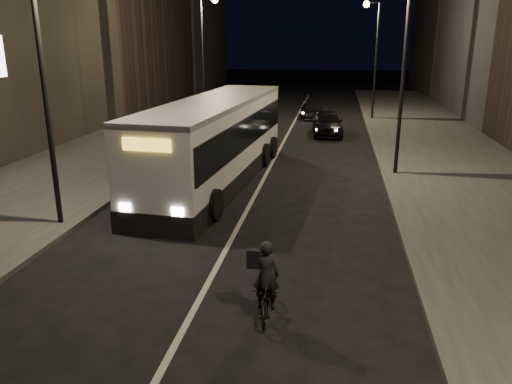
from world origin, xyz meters
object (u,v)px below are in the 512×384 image
at_px(streetlight_left_near, 49,53).
at_px(car_mid, 249,113).
at_px(streetlight_right_mid, 399,49).
at_px(cyclist_on_bicycle, 267,292).
at_px(city_bus, 216,138).
at_px(car_near, 327,123).
at_px(streetlight_left_far, 206,45).
at_px(car_far, 312,110).
at_px(streetlight_right_far, 373,44).

relative_size(streetlight_left_near, car_mid, 1.91).
distance_m(streetlight_right_mid, streetlight_left_near, 13.33).
bearing_deg(cyclist_on_bicycle, car_mid, 97.25).
xyz_separation_m(streetlight_left_near, city_bus, (3.45, 5.90, -3.50)).
bearing_deg(car_near, streetlight_left_far, 171.82).
bearing_deg(city_bus, car_far, 85.08).
xyz_separation_m(streetlight_right_far, car_mid, (-8.51, -2.52, -4.66)).
bearing_deg(streetlight_right_mid, car_near, 107.00).
bearing_deg(streetlight_left_far, car_near, -4.02).
xyz_separation_m(streetlight_right_far, car_far, (-4.17, 0.22, -4.79)).
height_order(streetlight_left_near, city_bus, streetlight_left_near).
bearing_deg(streetlight_right_mid, streetlight_right_far, 90.00).
distance_m(streetlight_left_near, car_far, 25.53).
xyz_separation_m(cyclist_on_bicycle, car_near, (0.81, 21.81, 0.14)).
relative_size(city_bus, car_far, 3.29).
relative_size(streetlight_left_far, cyclist_on_bicycle, 4.42).
bearing_deg(streetlight_right_mid, car_mid, 122.26).
relative_size(streetlight_left_far, city_bus, 0.63).
bearing_deg(car_far, streetlight_left_near, -112.03).
xyz_separation_m(cyclist_on_bicycle, car_mid, (-4.81, 25.83, 0.09)).
relative_size(streetlight_right_far, streetlight_left_far, 1.00).
height_order(streetlight_left_near, car_far, streetlight_left_near).
xyz_separation_m(city_bus, cyclist_on_bicycle, (3.51, -10.25, -1.25)).
bearing_deg(car_far, streetlight_right_mid, -82.60).
height_order(streetlight_right_mid, car_far, streetlight_right_mid).
bearing_deg(streetlight_right_far, cyclist_on_bicycle, -97.44).
height_order(streetlight_left_far, cyclist_on_bicycle, streetlight_left_far).
bearing_deg(city_bus, streetlight_right_far, 72.77).
xyz_separation_m(streetlight_left_near, streetlight_left_far, (0.00, 18.00, 0.00)).
height_order(car_mid, car_far, car_mid).
bearing_deg(cyclist_on_bicycle, streetlight_right_mid, 70.03).
relative_size(streetlight_left_near, streetlight_left_far, 1.00).
height_order(streetlight_left_far, car_near, streetlight_left_far).
distance_m(streetlight_right_far, streetlight_left_near, 26.26).
height_order(streetlight_left_far, car_far, streetlight_left_far).
distance_m(streetlight_right_mid, car_mid, 16.60).
distance_m(streetlight_left_near, car_near, 19.66).
xyz_separation_m(streetlight_right_far, cyclist_on_bicycle, (-3.70, -28.35, -4.75)).
distance_m(cyclist_on_bicycle, car_far, 28.58).
relative_size(streetlight_right_far, car_near, 1.85).
xyz_separation_m(streetlight_left_near, car_far, (6.49, 24.22, -4.79)).
bearing_deg(car_mid, car_far, -139.89).
bearing_deg(streetlight_left_far, city_bus, -74.09).
distance_m(car_near, car_far, 6.89).
height_order(streetlight_right_mid, streetlight_right_far, same).
distance_m(car_mid, car_far, 5.13).
relative_size(cyclist_on_bicycle, car_mid, 0.43).
bearing_deg(streetlight_left_near, streetlight_right_far, 66.04).
bearing_deg(car_mid, car_near, 152.15).
xyz_separation_m(streetlight_left_near, cyclist_on_bicycle, (6.96, -4.35, -4.75)).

